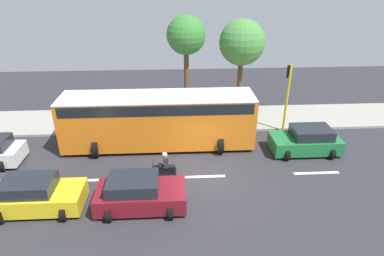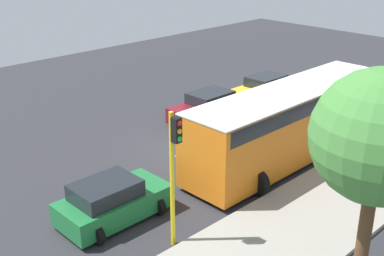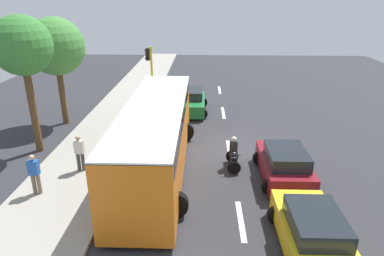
# 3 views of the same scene
# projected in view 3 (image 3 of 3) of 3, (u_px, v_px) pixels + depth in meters

# --- Properties ---
(ground_plane) EXTENTS (40.00, 60.00, 0.10)m
(ground_plane) POSITION_uv_depth(u_px,v_px,m) (229.00, 151.00, 17.88)
(ground_plane) COLOR #2D2D33
(sidewalk) EXTENTS (4.00, 60.00, 0.15)m
(sidewalk) POSITION_uv_depth(u_px,v_px,m) (96.00, 147.00, 18.05)
(sidewalk) COLOR #9E998E
(sidewalk) RESTS_ON ground
(lane_stripe_far_north) EXTENTS (0.20, 2.40, 0.01)m
(lane_stripe_far_north) POSITION_uv_depth(u_px,v_px,m) (220.00, 90.00, 29.03)
(lane_stripe_far_north) COLOR white
(lane_stripe_far_north) RESTS_ON ground
(lane_stripe_north) EXTENTS (0.20, 2.40, 0.01)m
(lane_stripe_north) POSITION_uv_depth(u_px,v_px,m) (223.00, 113.00, 23.45)
(lane_stripe_north) COLOR white
(lane_stripe_north) RESTS_ON ground
(lane_stripe_mid) EXTENTS (0.20, 2.40, 0.01)m
(lane_stripe_mid) POSITION_uv_depth(u_px,v_px,m) (229.00, 150.00, 17.86)
(lane_stripe_mid) COLOR white
(lane_stripe_mid) RESTS_ON ground
(lane_stripe_south) EXTENTS (0.20, 2.40, 0.01)m
(lane_stripe_south) POSITION_uv_depth(u_px,v_px,m) (241.00, 221.00, 12.27)
(lane_stripe_south) COLOR white
(lane_stripe_south) RESTS_ON ground
(car_green) EXTENTS (2.29, 3.86, 1.52)m
(car_green) POSITION_uv_depth(u_px,v_px,m) (191.00, 102.00, 23.43)
(car_green) COLOR #1E7238
(car_green) RESTS_ON ground
(car_maroon) EXTENTS (2.30, 3.92, 1.52)m
(car_maroon) POSITION_uv_depth(u_px,v_px,m) (284.00, 164.00, 14.80)
(car_maroon) COLOR maroon
(car_maroon) RESTS_ON ground
(car_yellow_cab) EXTENTS (2.23, 3.89, 1.52)m
(car_yellow_cab) POSITION_uv_depth(u_px,v_px,m) (312.00, 231.00, 10.62)
(car_yellow_cab) COLOR yellow
(car_yellow_cab) RESTS_ON ground
(city_bus) EXTENTS (3.20, 11.00, 3.16)m
(city_bus) POSITION_uv_depth(u_px,v_px,m) (156.00, 133.00, 15.19)
(city_bus) COLOR orange
(city_bus) RESTS_ON ground
(motorcycle) EXTENTS (0.60, 1.30, 1.53)m
(motorcycle) POSITION_uv_depth(u_px,v_px,m) (233.00, 155.00, 15.84)
(motorcycle) COLOR black
(motorcycle) RESTS_ON ground
(pedestrian_near_signal) EXTENTS (0.40, 0.24, 1.69)m
(pedestrian_near_signal) POSITION_uv_depth(u_px,v_px,m) (34.00, 173.00, 13.38)
(pedestrian_near_signal) COLOR #72604C
(pedestrian_near_signal) RESTS_ON sidewalk
(pedestrian_by_tree) EXTENTS (0.40, 0.24, 1.69)m
(pedestrian_by_tree) POSITION_uv_depth(u_px,v_px,m) (80.00, 152.00, 15.17)
(pedestrian_by_tree) COLOR #3F3F3F
(pedestrian_by_tree) RESTS_ON sidewalk
(traffic_light_corner) EXTENTS (0.49, 0.24, 4.50)m
(traffic_light_corner) POSITION_uv_depth(u_px,v_px,m) (150.00, 71.00, 22.22)
(traffic_light_corner) COLOR yellow
(traffic_light_corner) RESTS_ON ground
(street_tree_center) EXTENTS (3.36, 3.36, 6.44)m
(street_tree_center) POSITION_uv_depth(u_px,v_px,m) (56.00, 47.00, 19.91)
(street_tree_center) COLOR brown
(street_tree_center) RESTS_ON ground
(street_tree_south) EXTENTS (2.81, 2.81, 6.77)m
(street_tree_south) POSITION_uv_depth(u_px,v_px,m) (22.00, 47.00, 15.89)
(street_tree_south) COLOR brown
(street_tree_south) RESTS_ON ground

